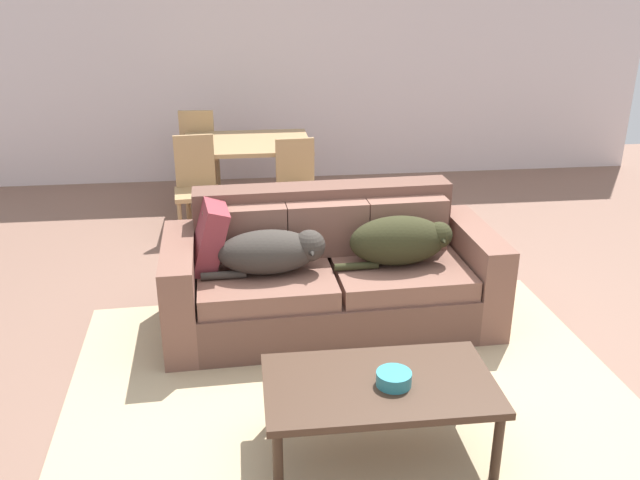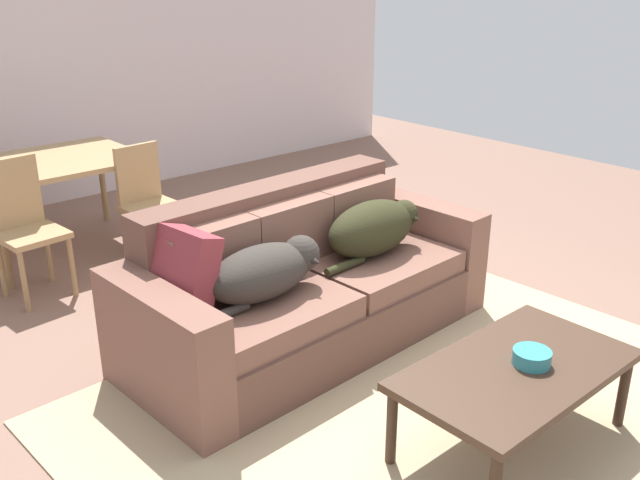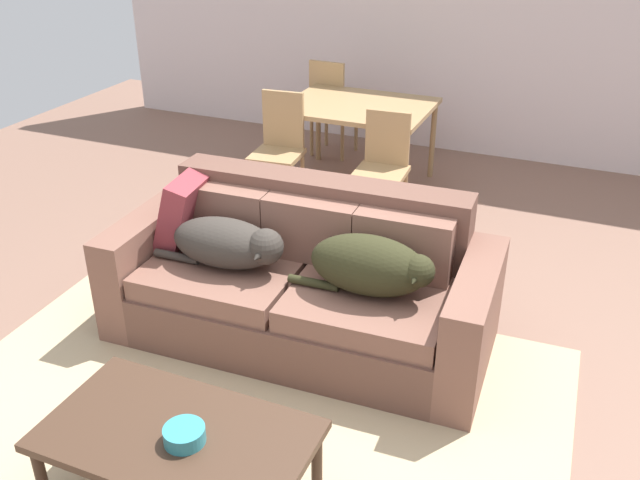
# 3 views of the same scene
# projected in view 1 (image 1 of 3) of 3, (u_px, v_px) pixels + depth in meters

# --- Properties ---
(ground_plane) EXTENTS (10.00, 10.00, 0.00)m
(ground_plane) POSITION_uv_depth(u_px,v_px,m) (370.00, 342.00, 4.55)
(ground_plane) COLOR #805D4D
(back_partition) EXTENTS (8.00, 0.12, 2.70)m
(back_partition) POSITION_uv_depth(u_px,v_px,m) (309.00, 62.00, 7.73)
(back_partition) COLOR silver
(back_partition) RESTS_ON ground
(area_rug) EXTENTS (3.41, 2.75, 0.01)m
(area_rug) POSITION_uv_depth(u_px,v_px,m) (350.00, 393.00, 3.99)
(area_rug) COLOR tan
(area_rug) RESTS_ON ground
(couch) EXTENTS (2.29, 1.05, 0.92)m
(couch) POSITION_uv_depth(u_px,v_px,m) (330.00, 275.00, 4.72)
(couch) COLOR brown
(couch) RESTS_ON ground
(dog_on_left_cushion) EXTENTS (0.82, 0.36, 0.29)m
(dog_on_left_cushion) POSITION_uv_depth(u_px,v_px,m) (273.00, 251.00, 4.42)
(dog_on_left_cushion) COLOR #36302B
(dog_on_left_cushion) RESTS_ON couch
(dog_on_right_cushion) EXTENTS (0.82, 0.36, 0.34)m
(dog_on_right_cushion) POSITION_uv_depth(u_px,v_px,m) (401.00, 240.00, 4.54)
(dog_on_right_cushion) COLOR #2C2C18
(dog_on_right_cushion) RESTS_ON couch
(throw_pillow_by_left_arm) EXTENTS (0.32, 0.49, 0.48)m
(throw_pillow_by_left_arm) POSITION_uv_depth(u_px,v_px,m) (209.00, 236.00, 4.53)
(throw_pillow_by_left_arm) COLOR maroon
(throw_pillow_by_left_arm) RESTS_ON couch
(coffee_table) EXTENTS (1.16, 0.66, 0.43)m
(coffee_table) POSITION_uv_depth(u_px,v_px,m) (379.00, 389.00, 3.38)
(coffee_table) COLOR #432D1F
(coffee_table) RESTS_ON ground
(bowl_on_coffee_table) EXTENTS (0.18, 0.18, 0.07)m
(bowl_on_coffee_table) POSITION_uv_depth(u_px,v_px,m) (394.00, 378.00, 3.32)
(bowl_on_coffee_table) COLOR teal
(bowl_on_coffee_table) RESTS_ON coffee_table
(dining_table) EXTENTS (1.25, 0.99, 0.75)m
(dining_table) POSITION_uv_depth(u_px,v_px,m) (247.00, 148.00, 6.70)
(dining_table) COLOR tan
(dining_table) RESTS_ON ground
(dining_chair_near_left) EXTENTS (0.43, 0.43, 0.95)m
(dining_chair_near_left) POSITION_uv_depth(u_px,v_px,m) (196.00, 184.00, 6.13)
(dining_chair_near_left) COLOR tan
(dining_chair_near_left) RESTS_ON ground
(dining_chair_near_right) EXTENTS (0.42, 0.42, 0.89)m
(dining_chair_near_right) POSITION_uv_depth(u_px,v_px,m) (297.00, 183.00, 6.25)
(dining_chair_near_right) COLOR tan
(dining_chair_near_right) RESTS_ON ground
(dining_chair_far_left) EXTENTS (0.42, 0.42, 0.97)m
(dining_chair_far_left) POSITION_uv_depth(u_px,v_px,m) (199.00, 149.00, 7.26)
(dining_chair_far_left) COLOR tan
(dining_chair_far_left) RESTS_ON ground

